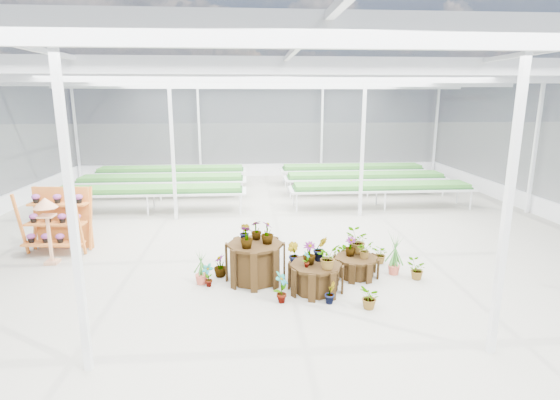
{
  "coord_description": "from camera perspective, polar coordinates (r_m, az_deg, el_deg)",
  "views": [
    {
      "loc": [
        -0.67,
        -9.75,
        3.8
      ],
      "look_at": [
        0.12,
        0.93,
        1.3
      ],
      "focal_mm": 28.0,
      "sensor_mm": 36.0,
      "label": 1
    }
  ],
  "objects": [
    {
      "name": "plinth_tall",
      "position": [
        9.36,
        -3.24,
        -8.08
      ],
      "size": [
        1.3,
        1.3,
        0.84
      ],
      "primitive_type": "cylinder",
      "rotation": [
        0.0,
        0.0,
        -0.06
      ],
      "color": "black",
      "rests_on": "ground"
    },
    {
      "name": "plinth_mid",
      "position": [
        8.95,
        4.68,
        -10.05
      ],
      "size": [
        1.34,
        1.34,
        0.57
      ],
      "primitive_type": "cylinder",
      "rotation": [
        0.0,
        0.0,
        -0.28
      ],
      "color": "black",
      "rests_on": "ground"
    },
    {
      "name": "ground_plane",
      "position": [
        10.49,
        -0.29,
        -8.11
      ],
      "size": [
        24.0,
        24.0,
        0.0
      ],
      "primitive_type": "plane",
      "color": "gray",
      "rests_on": "ground"
    },
    {
      "name": "bird_table",
      "position": [
        11.48,
        -27.98,
        -3.6
      ],
      "size": [
        0.5,
        0.5,
        1.6
      ],
      "primitive_type": null,
      "rotation": [
        0.0,
        0.0,
        -0.43
      ],
      "color": "tan",
      "rests_on": "ground"
    },
    {
      "name": "steel_frame",
      "position": [
        9.89,
        -0.3,
        4.12
      ],
      "size": [
        18.0,
        24.0,
        4.5
      ],
      "primitive_type": null,
      "color": "silver",
      "rests_on": "ground"
    },
    {
      "name": "nursery_benches",
      "position": [
        17.3,
        -1.93,
        1.87
      ],
      "size": [
        16.0,
        7.0,
        0.84
      ],
      "primitive_type": null,
      "color": "silver",
      "rests_on": "ground"
    },
    {
      "name": "plinth_low",
      "position": [
        9.8,
        9.88,
        -8.52
      ],
      "size": [
        1.24,
        1.24,
        0.43
      ],
      "primitive_type": "cylinder",
      "rotation": [
        0.0,
        0.0,
        0.37
      ],
      "color": "black",
      "rests_on": "ground"
    },
    {
      "name": "nursery_plants",
      "position": [
        9.46,
        5.57,
        -7.34
      ],
      "size": [
        5.02,
        2.75,
        1.32
      ],
      "color": "#37752D",
      "rests_on": "ground"
    },
    {
      "name": "greenhouse_shell",
      "position": [
        9.89,
        -0.3,
        4.12
      ],
      "size": [
        18.0,
        24.0,
        4.5
      ],
      "primitive_type": null,
      "color": "white",
      "rests_on": "ground"
    },
    {
      "name": "shelf_rack",
      "position": [
        12.23,
        -27.17,
        -2.49
      ],
      "size": [
        1.6,
        0.95,
        1.62
      ],
      "primitive_type": null,
      "rotation": [
        0.0,
        0.0,
        -0.09
      ],
      "color": "#C86927",
      "rests_on": "ground"
    }
  ]
}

